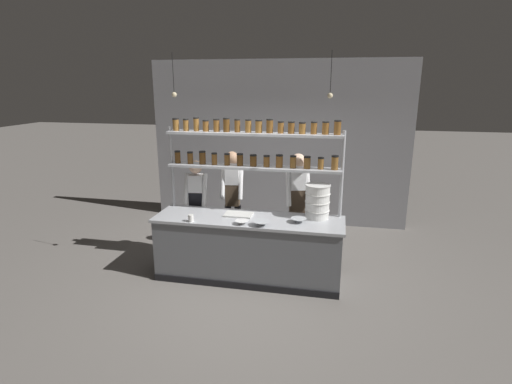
{
  "coord_description": "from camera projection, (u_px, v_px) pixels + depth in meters",
  "views": [
    {
      "loc": [
        1.2,
        -5.18,
        2.77
      ],
      "look_at": [
        0.07,
        0.2,
        1.25
      ],
      "focal_mm": 28.0,
      "sensor_mm": 36.0,
      "label": 1
    }
  ],
  "objects": [
    {
      "name": "ground_plane",
      "position": [
        249.0,
        277.0,
        5.86
      ],
      "size": [
        40.0,
        40.0,
        0.0
      ],
      "primitive_type": "plane",
      "color": "slate"
    },
    {
      "name": "prep_bowl_near_left",
      "position": [
        242.0,
        222.0,
        5.37
      ],
      "size": [
        0.19,
        0.19,
        0.05
      ],
      "color": "white",
      "rests_on": "prep_counter"
    },
    {
      "name": "prep_bowl_center_back",
      "position": [
        298.0,
        220.0,
        5.43
      ],
      "size": [
        0.22,
        0.22,
        0.06
      ],
      "color": "#B2B7BC",
      "rests_on": "prep_counter"
    },
    {
      "name": "prep_bowl_center_front",
      "position": [
        261.0,
        223.0,
        5.31
      ],
      "size": [
        0.24,
        0.24,
        0.07
      ],
      "color": "#B2B7BC",
      "rests_on": "prep_counter"
    },
    {
      "name": "chef_left",
      "position": [
        197.0,
        203.0,
        6.33
      ],
      "size": [
        0.38,
        0.3,
        1.6
      ],
      "rotation": [
        0.0,
        0.0,
        0.1
      ],
      "color": "black",
      "rests_on": "ground_plane"
    },
    {
      "name": "chef_center",
      "position": [
        233.0,
        195.0,
        6.48
      ],
      "size": [
        0.38,
        0.31,
        1.71
      ],
      "rotation": [
        0.0,
        0.0,
        0.12
      ],
      "color": "black",
      "rests_on": "ground_plane"
    },
    {
      "name": "serving_cup_front",
      "position": [
        191.0,
        218.0,
        5.46
      ],
      "size": [
        0.08,
        0.08,
        0.1
      ],
      "color": "silver",
      "rests_on": "prep_counter"
    },
    {
      "name": "back_wall",
      "position": [
        277.0,
        144.0,
        7.87
      ],
      "size": [
        5.08,
        0.12,
        3.19
      ],
      "primitive_type": "cube",
      "color": "#939399",
      "rests_on": "ground_plane"
    },
    {
      "name": "prep_counter",
      "position": [
        249.0,
        248.0,
        5.74
      ],
      "size": [
        2.68,
        0.76,
        0.92
      ],
      "color": "slate",
      "rests_on": "ground_plane"
    },
    {
      "name": "spice_shelf_unit",
      "position": [
        254.0,
        151.0,
        5.69
      ],
      "size": [
        2.56,
        0.28,
        2.28
      ],
      "color": "#ADAFB5",
      "rests_on": "ground_plane"
    },
    {
      "name": "cutting_board",
      "position": [
        239.0,
        215.0,
        5.73
      ],
      "size": [
        0.4,
        0.26,
        0.02
      ],
      "color": "silver",
      "rests_on": "prep_counter"
    },
    {
      "name": "container_stack",
      "position": [
        317.0,
        201.0,
        5.56
      ],
      "size": [
        0.35,
        0.35,
        0.48
      ],
      "color": "white",
      "rests_on": "prep_counter"
    },
    {
      "name": "chef_right",
      "position": [
        297.0,
        201.0,
        6.06
      ],
      "size": [
        0.41,
        0.35,
        1.75
      ],
      "rotation": [
        0.0,
        0.0,
        0.27
      ],
      "color": "black",
      "rests_on": "ground_plane"
    },
    {
      "name": "pendant_light_row",
      "position": [
        249.0,
        93.0,
        5.16
      ],
      "size": [
        2.14,
        0.07,
        0.57
      ],
      "color": "black"
    }
  ]
}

